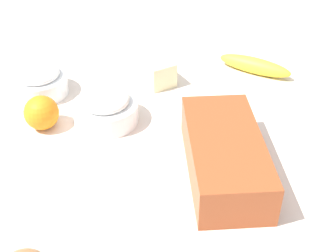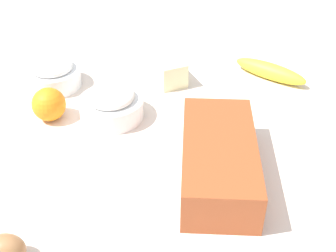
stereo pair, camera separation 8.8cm
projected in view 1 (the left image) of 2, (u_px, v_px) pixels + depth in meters
ground_plane at (168, 146)px, 0.91m from camera, size 2.40×2.40×0.02m
loaf_pan at (225, 154)px, 0.81m from camera, size 0.30×0.18×0.08m
flour_bowl at (106, 108)px, 0.95m from camera, size 0.14×0.14×0.07m
sugar_bowl at (39, 81)px, 1.04m from camera, size 0.13×0.13×0.07m
banana at (255, 65)px, 1.13m from camera, size 0.17×0.16×0.04m
orange_fruit at (41, 113)px, 0.93m from camera, size 0.07×0.07×0.07m
butter_block at (156, 71)px, 1.09m from camera, size 0.10×0.09×0.06m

